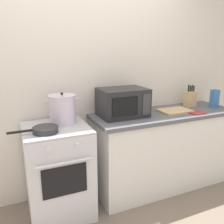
{
  "coord_description": "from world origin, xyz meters",
  "views": [
    {
      "loc": [
        -0.7,
        -1.52,
        1.63
      ],
      "look_at": [
        0.23,
        0.6,
        1.0
      ],
      "focal_mm": 37.82,
      "sensor_mm": 36.0,
      "label": 1
    }
  ],
  "objects_px": {
    "stock_pot": "(63,109)",
    "frying_pan": "(44,130)",
    "stove": "(58,171)",
    "pasta_box": "(214,99)",
    "cutting_board": "(175,111)",
    "knife_block": "(190,98)",
    "oven_mitt": "(196,113)",
    "microwave": "(123,102)"
  },
  "relations": [
    {
      "from": "stock_pot",
      "to": "knife_block",
      "type": "distance_m",
      "value": 1.62
    },
    {
      "from": "stock_pot",
      "to": "cutting_board",
      "type": "relative_size",
      "value": 0.94
    },
    {
      "from": "stove",
      "to": "pasta_box",
      "type": "xyz_separation_m",
      "value": [
        1.94,
        -0.03,
        0.57
      ]
    },
    {
      "from": "knife_block",
      "to": "oven_mitt",
      "type": "height_order",
      "value": "knife_block"
    },
    {
      "from": "frying_pan",
      "to": "oven_mitt",
      "type": "bearing_deg",
      "value": -1.42
    },
    {
      "from": "knife_block",
      "to": "frying_pan",
      "type": "bearing_deg",
      "value": -171.93
    },
    {
      "from": "stove",
      "to": "frying_pan",
      "type": "height_order",
      "value": "frying_pan"
    },
    {
      "from": "microwave",
      "to": "cutting_board",
      "type": "height_order",
      "value": "microwave"
    },
    {
      "from": "microwave",
      "to": "oven_mitt",
      "type": "xyz_separation_m",
      "value": [
        0.81,
        -0.24,
        -0.14
      ]
    },
    {
      "from": "knife_block",
      "to": "pasta_box",
      "type": "xyz_separation_m",
      "value": [
        0.23,
        -0.17,
        0.01
      ]
    },
    {
      "from": "stock_pot",
      "to": "pasta_box",
      "type": "relative_size",
      "value": 1.54
    },
    {
      "from": "frying_pan",
      "to": "microwave",
      "type": "height_order",
      "value": "microwave"
    },
    {
      "from": "cutting_board",
      "to": "oven_mitt",
      "type": "relative_size",
      "value": 2.0
    },
    {
      "from": "microwave",
      "to": "oven_mitt",
      "type": "height_order",
      "value": "microwave"
    },
    {
      "from": "stove",
      "to": "frying_pan",
      "type": "bearing_deg",
      "value": -134.26
    },
    {
      "from": "microwave",
      "to": "cutting_board",
      "type": "relative_size",
      "value": 1.39
    },
    {
      "from": "frying_pan",
      "to": "knife_block",
      "type": "distance_m",
      "value": 1.85
    },
    {
      "from": "stove",
      "to": "pasta_box",
      "type": "bearing_deg",
      "value": -0.85
    },
    {
      "from": "frying_pan",
      "to": "cutting_board",
      "type": "distance_m",
      "value": 1.49
    },
    {
      "from": "pasta_box",
      "to": "frying_pan",
      "type": "bearing_deg",
      "value": -177.52
    },
    {
      "from": "frying_pan",
      "to": "pasta_box",
      "type": "relative_size",
      "value": 1.91
    },
    {
      "from": "stock_pot",
      "to": "oven_mitt",
      "type": "distance_m",
      "value": 1.48
    },
    {
      "from": "frying_pan",
      "to": "cutting_board",
      "type": "bearing_deg",
      "value": 4.57
    },
    {
      "from": "knife_block",
      "to": "oven_mitt",
      "type": "xyz_separation_m",
      "value": [
        -0.17,
        -0.3,
        -0.09
      ]
    },
    {
      "from": "stock_pot",
      "to": "oven_mitt",
      "type": "xyz_separation_m",
      "value": [
        1.45,
        -0.24,
        -0.13
      ]
    },
    {
      "from": "stove",
      "to": "stock_pot",
      "type": "height_order",
      "value": "stock_pot"
    },
    {
      "from": "frying_pan",
      "to": "knife_block",
      "type": "bearing_deg",
      "value": 8.07
    },
    {
      "from": "oven_mitt",
      "to": "cutting_board",
      "type": "bearing_deg",
      "value": 136.9
    },
    {
      "from": "frying_pan",
      "to": "knife_block",
      "type": "height_order",
      "value": "knife_block"
    },
    {
      "from": "microwave",
      "to": "pasta_box",
      "type": "distance_m",
      "value": 1.21
    },
    {
      "from": "stock_pot",
      "to": "oven_mitt",
      "type": "height_order",
      "value": "stock_pot"
    },
    {
      "from": "stock_pot",
      "to": "cutting_board",
      "type": "height_order",
      "value": "stock_pot"
    },
    {
      "from": "pasta_box",
      "to": "stove",
      "type": "bearing_deg",
      "value": 179.15
    },
    {
      "from": "stock_pot",
      "to": "frying_pan",
      "type": "xyz_separation_m",
      "value": [
        -0.21,
        -0.2,
        -0.12
      ]
    },
    {
      "from": "oven_mitt",
      "to": "stove",
      "type": "bearing_deg",
      "value": 174.12
    },
    {
      "from": "stock_pot",
      "to": "frying_pan",
      "type": "height_order",
      "value": "stock_pot"
    },
    {
      "from": "stock_pot",
      "to": "pasta_box",
      "type": "distance_m",
      "value": 1.85
    },
    {
      "from": "microwave",
      "to": "stove",
      "type": "bearing_deg",
      "value": -173.85
    },
    {
      "from": "frying_pan",
      "to": "oven_mitt",
      "type": "xyz_separation_m",
      "value": [
        1.66,
        -0.04,
        -0.02
      ]
    },
    {
      "from": "oven_mitt",
      "to": "stock_pot",
      "type": "bearing_deg",
      "value": 170.76
    },
    {
      "from": "knife_block",
      "to": "pasta_box",
      "type": "height_order",
      "value": "knife_block"
    },
    {
      "from": "stove",
      "to": "knife_block",
      "type": "distance_m",
      "value": 1.81
    }
  ]
}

